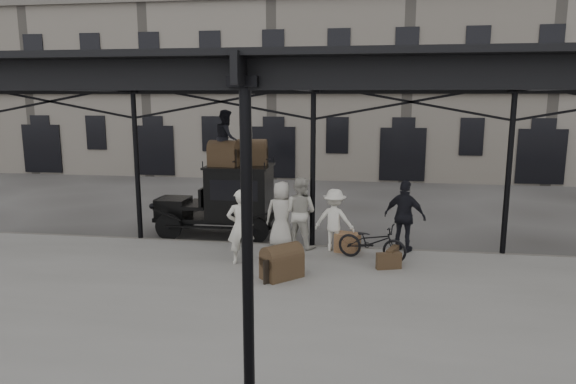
% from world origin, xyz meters
% --- Properties ---
extents(ground, '(120.00, 120.00, 0.00)m').
position_xyz_m(ground, '(0.00, 0.00, 0.00)').
color(ground, '#383533').
rests_on(ground, ground).
extents(platform, '(28.00, 8.00, 0.15)m').
position_xyz_m(platform, '(0.00, -2.00, 0.07)').
color(platform, slate).
rests_on(platform, ground).
extents(canopy, '(22.50, 9.00, 4.74)m').
position_xyz_m(canopy, '(0.00, -1.72, 4.60)').
color(canopy, black).
rests_on(canopy, ground).
extents(building_frontage, '(64.00, 8.00, 14.00)m').
position_xyz_m(building_frontage, '(0.00, 18.00, 7.00)').
color(building_frontage, slate).
rests_on(building_frontage, ground).
extents(taxi, '(3.65, 1.55, 2.18)m').
position_xyz_m(taxi, '(-2.62, 3.13, 1.20)').
color(taxi, black).
rests_on(taxi, ground).
extents(porter_left, '(0.79, 0.66, 1.84)m').
position_xyz_m(porter_left, '(-1.58, 0.23, 1.07)').
color(porter_left, silver).
rests_on(porter_left, platform).
extents(porter_midleft, '(1.15, 1.04, 1.93)m').
position_xyz_m(porter_midleft, '(-0.31, 1.80, 1.12)').
color(porter_midleft, beige).
rests_on(porter_midleft, platform).
extents(porter_centre, '(0.89, 0.59, 1.80)m').
position_xyz_m(porter_centre, '(-0.82, 1.80, 1.05)').
color(porter_centre, beige).
rests_on(porter_centre, platform).
extents(porter_official, '(1.21, 0.88, 1.90)m').
position_xyz_m(porter_official, '(2.45, 1.80, 1.10)').
color(porter_official, black).
rests_on(porter_official, platform).
extents(porter_right, '(1.16, 0.79, 1.66)m').
position_xyz_m(porter_right, '(0.62, 1.61, 0.98)').
color(porter_right, silver).
rests_on(porter_right, platform).
extents(bicycle, '(1.86, 1.12, 0.92)m').
position_xyz_m(bicycle, '(1.61, 0.96, 0.61)').
color(bicycle, black).
rests_on(bicycle, platform).
extents(porter_roof, '(0.79, 0.92, 1.63)m').
position_xyz_m(porter_roof, '(-2.65, 3.03, 3.00)').
color(porter_roof, black).
rests_on(porter_roof, taxi).
extents(steamer_trunk_roof_near, '(0.92, 0.63, 0.63)m').
position_xyz_m(steamer_trunk_roof_near, '(-2.70, 2.88, 2.49)').
color(steamer_trunk_roof_near, '#473321').
rests_on(steamer_trunk_roof_near, taxi).
extents(steamer_trunk_roof_far, '(0.91, 0.61, 0.64)m').
position_xyz_m(steamer_trunk_roof_far, '(-1.95, 3.33, 2.50)').
color(steamer_trunk_roof_far, '#473321').
rests_on(steamer_trunk_roof_far, taxi).
extents(steamer_trunk_platform, '(1.01, 1.01, 0.65)m').
position_xyz_m(steamer_trunk_platform, '(-0.42, -0.67, 0.47)').
color(steamer_trunk_platform, '#473321').
rests_on(steamer_trunk_platform, platform).
extents(wicker_hamper, '(0.70, 0.60, 0.50)m').
position_xyz_m(wicker_hamper, '(0.98, 1.54, 0.40)').
color(wicker_hamper, '#936744').
rests_on(wicker_hamper, platform).
extents(suitcase_upright, '(0.35, 0.62, 0.45)m').
position_xyz_m(suitcase_upright, '(2.10, 0.57, 0.38)').
color(suitcase_upright, '#473321').
rests_on(suitcase_upright, platform).
extents(suitcase_flat, '(0.62, 0.33, 0.40)m').
position_xyz_m(suitcase_flat, '(2.00, 0.30, 0.35)').
color(suitcase_flat, '#473321').
rests_on(suitcase_flat, platform).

